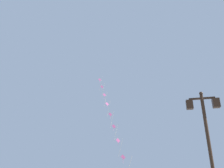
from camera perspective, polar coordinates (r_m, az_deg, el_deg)
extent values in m
cylinder|color=black|center=(9.84, 24.83, -16.21)|extent=(0.14, 0.14, 4.82)
sphere|color=black|center=(10.28, 22.73, -2.36)|extent=(0.16, 0.16, 0.16)
cube|color=black|center=(10.21, 22.91, -3.58)|extent=(1.09, 0.08, 0.08)
cube|color=black|center=(10.07, 20.06, -5.23)|extent=(0.28, 0.28, 0.40)
cube|color=beige|center=(10.07, 20.06, -5.23)|extent=(0.19, 0.19, 0.30)
cube|color=black|center=(10.25, 26.10, -4.60)|extent=(0.28, 0.28, 0.40)
cube|color=beige|center=(10.25, 26.10, -4.60)|extent=(0.19, 0.19, 0.30)
cylinder|color=silver|center=(19.96, 2.27, -16.84)|extent=(0.69, 1.11, 1.53)
cylinder|color=silver|center=(21.32, 1.04, -13.01)|extent=(0.69, 1.11, 1.53)
cylinder|color=silver|center=(22.77, -0.01, -9.65)|extent=(0.69, 1.11, 1.53)
cylinder|color=silver|center=(24.30, -0.92, -6.69)|extent=(0.69, 1.11, 1.53)
cylinder|color=silver|center=(25.90, -1.70, -4.09)|extent=(0.69, 1.11, 1.53)
cylinder|color=silver|center=(27.54, -2.39, -1.80)|extent=(0.69, 1.11, 1.53)
cylinder|color=silver|center=(29.22, -3.00, 0.23)|extent=(0.69, 1.11, 1.53)
cube|color=pink|center=(19.32, 2.98, -18.95)|extent=(0.41, 0.14, 0.43)
cylinder|color=pink|center=(19.31, 3.00, -19.98)|extent=(0.03, 0.04, 0.34)
cube|color=pink|center=(20.63, 1.63, -14.86)|extent=(0.38, 0.23, 0.43)
cylinder|color=pink|center=(20.59, 1.64, -15.75)|extent=(0.04, 0.05, 0.29)
cube|color=pink|center=(22.04, 0.49, -11.27)|extent=(0.41, 0.15, 0.43)
cylinder|color=pink|center=(21.99, 0.49, -12.03)|extent=(0.03, 0.04, 0.24)
cube|color=pink|center=(23.53, -0.48, -8.12)|extent=(0.41, 0.15, 0.43)
cylinder|color=pink|center=(23.45, -0.48, -8.96)|extent=(0.02, 0.02, 0.35)
cube|color=pink|center=(25.09, -1.32, -5.35)|extent=(0.33, 0.29, 0.43)
cylinder|color=pink|center=(25.01, -1.33, -6.07)|extent=(0.03, 0.03, 0.30)
cube|color=pink|center=(26.71, -2.06, -2.91)|extent=(0.38, 0.23, 0.43)
cylinder|color=pink|center=(26.61, -2.07, -3.61)|extent=(0.03, 0.03, 0.33)
cube|color=pink|center=(28.38, -2.71, -0.76)|extent=(0.41, 0.16, 0.43)
cylinder|color=pink|center=(28.27, -2.72, -1.33)|extent=(0.03, 0.04, 0.26)
cube|color=pink|center=(30.08, -3.28, 1.16)|extent=(0.39, 0.20, 0.43)
cylinder|color=pink|center=(29.95, -3.29, 0.55)|extent=(0.04, 0.05, 0.34)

